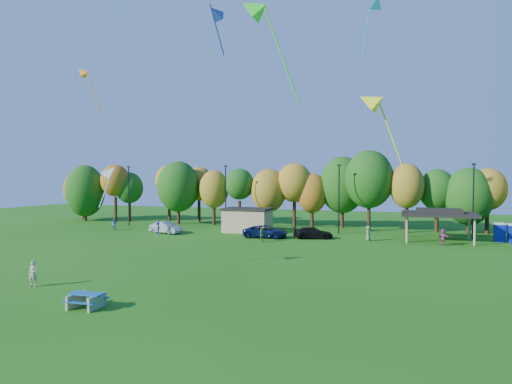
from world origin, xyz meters
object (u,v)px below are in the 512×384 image
(picnic_table, at_px, (86,299))
(car_d, at_px, (313,233))
(kite_flyer, at_px, (33,274))
(car_c, at_px, (265,232))
(car_b, at_px, (166,228))
(car_a, at_px, (164,228))

(picnic_table, distance_m, car_d, 33.47)
(kite_flyer, relative_size, car_c, 0.33)
(car_b, distance_m, car_c, 13.69)
(car_c, xyz_separation_m, car_d, (5.70, 1.07, -0.06))
(car_a, distance_m, car_c, 14.31)
(car_c, bearing_deg, car_a, 86.37)
(picnic_table, relative_size, kite_flyer, 1.14)
(car_d, bearing_deg, picnic_table, 152.98)
(car_a, height_order, car_b, car_b)
(car_b, xyz_separation_m, car_c, (13.69, 0.18, -0.00))
(kite_flyer, xyz_separation_m, car_d, (13.38, 29.79, -0.20))
(picnic_table, height_order, car_c, car_c)
(car_a, bearing_deg, picnic_table, -170.56)
(car_d, bearing_deg, car_a, 76.42)
(picnic_table, xyz_separation_m, car_a, (-13.46, 32.07, 0.15))
(car_b, relative_size, car_d, 0.96)
(picnic_table, xyz_separation_m, car_c, (0.84, 31.76, 0.25))
(kite_flyer, distance_m, car_b, 29.17)
(car_b, bearing_deg, car_a, 65.56)
(picnic_table, distance_m, car_c, 31.77)
(car_d, bearing_deg, car_b, 77.93)
(car_c, bearing_deg, picnic_table, 176.09)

